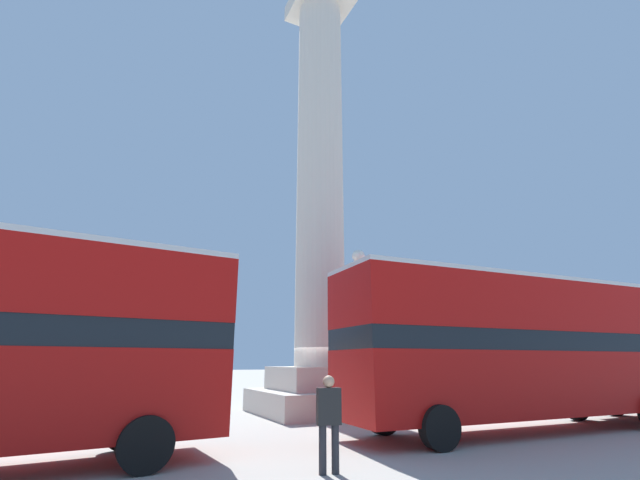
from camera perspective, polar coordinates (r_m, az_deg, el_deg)
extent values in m
plane|color=#ADA89E|center=(18.10, 0.00, -22.13)|extent=(200.00, 200.00, 0.00)
cube|color=beige|center=(18.06, 0.00, -20.73)|extent=(4.86, 4.86, 0.88)
cube|color=beige|center=(18.01, 0.00, -17.93)|extent=(3.50, 3.50, 0.88)
cylinder|color=beige|center=(19.97, 0.00, 9.72)|extent=(2.11, 2.11, 17.67)
cube|color=beige|center=(25.42, 0.00, 28.94)|extent=(2.85, 2.85, 0.90)
cube|color=#A80F0C|center=(14.50, 24.94, -16.81)|extent=(11.30, 2.89, 1.74)
cube|color=black|center=(14.50, 24.40, -12.31)|extent=(11.30, 2.84, 0.55)
cube|color=#A80F0C|center=(14.58, 23.94, -8.29)|extent=(11.30, 2.89, 1.51)
cube|color=silver|center=(14.69, 23.58, -5.15)|extent=(11.30, 2.89, 0.12)
cylinder|color=black|center=(18.35, 30.99, -18.34)|extent=(1.01, 0.34, 1.00)
cylinder|color=black|center=(13.02, 8.41, -22.17)|extent=(1.01, 0.34, 1.00)
cylinder|color=black|center=(11.01, 15.68, -22.95)|extent=(1.01, 0.34, 1.00)
cylinder|color=black|center=(20.66, 34.59, -17.31)|extent=(1.01, 0.32, 1.00)
cylinder|color=black|center=(11.62, -24.46, -21.77)|extent=(1.02, 0.39, 1.00)
cylinder|color=black|center=(9.18, -22.25, -23.91)|extent=(1.02, 0.39, 1.00)
cube|color=beige|center=(19.79, -28.90, -15.29)|extent=(4.15, 3.83, 3.04)
ellipsoid|color=brown|center=(19.96, -27.73, -6.58)|extent=(2.24, 1.87, 0.93)
cone|color=brown|center=(19.50, -25.14, -5.47)|extent=(1.04, 0.91, 0.98)
cylinder|color=brown|center=(20.10, -27.39, -4.01)|extent=(0.36, 0.36, 0.90)
sphere|color=brown|center=(20.21, -27.18, -2.38)|extent=(0.28, 0.28, 0.28)
cylinder|color=brown|center=(19.71, -26.08, -9.63)|extent=(0.20, 0.20, 1.06)
cylinder|color=brown|center=(19.28, -26.87, -9.43)|extent=(0.20, 0.20, 1.06)
cylinder|color=brown|center=(20.43, -29.26, -9.39)|extent=(0.20, 0.20, 1.06)
cylinder|color=brown|center=(20.01, -30.09, -9.18)|extent=(0.20, 0.20, 1.06)
cylinder|color=black|center=(15.41, 5.70, -22.38)|extent=(0.31, 0.31, 0.40)
cylinder|color=black|center=(15.34, 5.44, -12.96)|extent=(0.14, 0.14, 5.46)
sphere|color=white|center=(15.77, 5.16, -2.15)|extent=(0.47, 0.47, 0.47)
cylinder|color=#28282D|center=(8.70, 2.06, -26.09)|extent=(0.14, 0.14, 0.82)
cylinder|color=#28282D|center=(8.63, 0.35, -26.17)|extent=(0.14, 0.14, 0.82)
cube|color=black|center=(8.56, 1.18, -21.27)|extent=(0.47, 0.26, 0.65)
sphere|color=tan|center=(8.54, 1.16, -18.34)|extent=(0.22, 0.22, 0.22)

